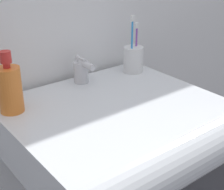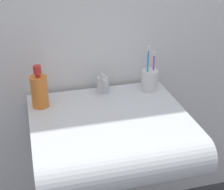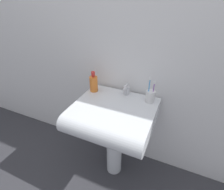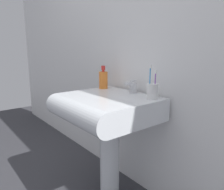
{
  "view_description": "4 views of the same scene",
  "coord_description": "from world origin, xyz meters",
  "views": [
    {
      "loc": [
        -0.58,
        -0.75,
        1.23
      ],
      "look_at": [
        -0.01,
        -0.01,
        0.8
      ],
      "focal_mm": 55.0,
      "sensor_mm": 36.0,
      "label": 1
    },
    {
      "loc": [
        -0.29,
        -1.15,
        1.47
      ],
      "look_at": [
        0.01,
        -0.02,
        0.86
      ],
      "focal_mm": 55.0,
      "sensor_mm": 36.0,
      "label": 2
    },
    {
      "loc": [
        0.43,
        -1.02,
        1.54
      ],
      "look_at": [
        -0.02,
        -0.0,
        0.86
      ],
      "focal_mm": 28.0,
      "sensor_mm": 36.0,
      "label": 3
    },
    {
      "loc": [
        1.14,
        -0.89,
        1.08
      ],
      "look_at": [
        0.03,
        -0.0,
        0.78
      ],
      "focal_mm": 35.0,
      "sensor_mm": 36.0,
      "label": 4
    }
  ],
  "objects": [
    {
      "name": "soap_bottle",
      "position": [
        -0.26,
        0.14,
        0.84
      ],
      "size": [
        0.07,
        0.07,
        0.18
      ],
      "color": "orange",
      "rests_on": "sink_basin"
    },
    {
      "name": "toothbrush_cup",
      "position": [
        0.23,
        0.17,
        0.82
      ],
      "size": [
        0.07,
        0.07,
        0.21
      ],
      "color": "white",
      "rests_on": "sink_basin"
    },
    {
      "name": "sink_pedestal",
      "position": [
        0.0,
        0.0,
        0.31
      ],
      "size": [
        0.14,
        0.14,
        0.62
      ],
      "primitive_type": "cylinder",
      "color": "white",
      "rests_on": "ground"
    },
    {
      "name": "sink_basin",
      "position": [
        0.0,
        -0.06,
        0.69
      ],
      "size": [
        0.63,
        0.58,
        0.15
      ],
      "color": "white",
      "rests_on": "sink_pedestal"
    },
    {
      "name": "wall_back",
      "position": [
        0.0,
        0.3,
        1.2
      ],
      "size": [
        5.0,
        0.05,
        2.4
      ],
      "primitive_type": "cube",
      "color": "white",
      "rests_on": "ground"
    },
    {
      "name": "faucet",
      "position": [
        0.02,
        0.19,
        0.81
      ],
      "size": [
        0.05,
        0.1,
        0.09
      ],
      "color": "silver",
      "rests_on": "sink_basin"
    }
  ]
}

